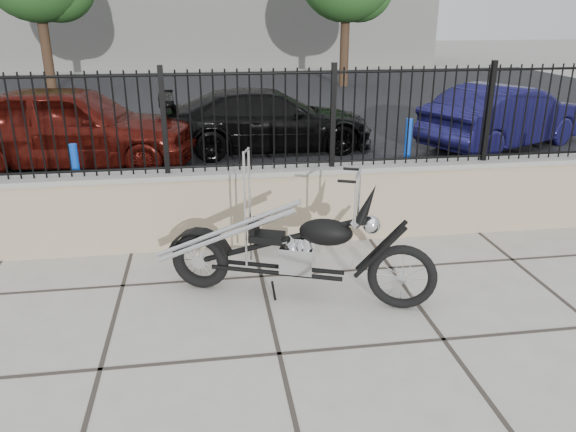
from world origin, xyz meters
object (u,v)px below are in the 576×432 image
(car_red, at_px, (72,126))
(car_blue, at_px, (505,116))
(car_black, at_px, (268,120))
(chopper_motorcycle, at_px, (292,227))

(car_red, height_order, car_blue, car_red)
(car_black, bearing_deg, car_blue, -98.63)
(car_red, relative_size, car_blue, 1.12)
(car_black, bearing_deg, car_red, 98.16)
(car_red, bearing_deg, chopper_motorcycle, -142.55)
(chopper_motorcycle, bearing_deg, car_red, 140.68)
(chopper_motorcycle, xyz_separation_m, car_blue, (5.47, 5.88, -0.12))
(chopper_motorcycle, relative_size, car_red, 0.58)
(car_black, height_order, car_blue, car_blue)
(chopper_motorcycle, bearing_deg, car_black, 106.41)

